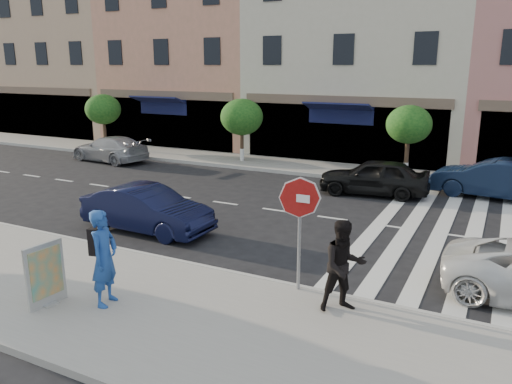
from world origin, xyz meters
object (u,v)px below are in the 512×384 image
(car_near_mid, at_px, (147,209))
(car_far_mid, at_px, (374,177))
(photographer, at_px, (104,258))
(stop_sign, at_px, (300,209))
(walker, at_px, (344,266))
(poster_board, at_px, (46,276))
(car_far_right, at_px, (494,179))
(car_far_left, at_px, (110,149))

(car_near_mid, height_order, car_far_mid, car_far_mid)
(photographer, bearing_deg, stop_sign, -65.91)
(walker, relative_size, car_near_mid, 0.45)
(poster_board, xyz_separation_m, car_far_right, (7.56, 13.69, -0.04))
(stop_sign, relative_size, car_far_mid, 0.60)
(walker, bearing_deg, car_far_mid, 62.36)
(stop_sign, xyz_separation_m, photographer, (-3.17, -2.34, -0.81))
(car_far_right, bearing_deg, walker, -3.98)
(photographer, height_order, poster_board, photographer)
(car_far_mid, relative_size, car_far_right, 0.92)
(stop_sign, xyz_separation_m, walker, (1.12, -0.46, -0.88))
(stop_sign, bearing_deg, car_near_mid, 159.50)
(car_near_mid, xyz_separation_m, car_far_mid, (4.91, 7.30, 0.02))
(car_near_mid, bearing_deg, photographer, -148.88)
(walker, height_order, car_far_left, walker)
(poster_board, relative_size, car_far_left, 0.29)
(car_far_right, bearing_deg, car_far_mid, -62.41)
(stop_sign, bearing_deg, car_far_mid, 93.16)
(walker, bearing_deg, car_far_right, 40.33)
(car_far_mid, distance_m, car_far_right, 4.35)
(walker, distance_m, poster_board, 5.84)
(stop_sign, height_order, car_far_left, stop_sign)
(walker, relative_size, poster_board, 1.41)
(poster_board, distance_m, car_far_right, 15.64)
(photographer, distance_m, car_far_left, 16.62)
(stop_sign, relative_size, walker, 1.35)
(poster_board, distance_m, car_far_mid, 12.67)
(stop_sign, distance_m, car_far_right, 11.35)
(stop_sign, height_order, car_far_mid, stop_sign)
(walker, relative_size, car_far_left, 0.41)
(car_far_left, height_order, car_far_mid, car_far_mid)
(walker, height_order, car_far_mid, walker)
(poster_board, xyz_separation_m, car_far_mid, (3.47, 12.19, -0.08))
(poster_board, relative_size, car_near_mid, 0.32)
(photographer, xyz_separation_m, car_near_mid, (-2.45, 4.31, -0.46))
(photographer, relative_size, walker, 1.07)
(car_far_left, relative_size, car_far_mid, 1.09)
(photographer, bearing_deg, car_far_mid, -24.32)
(car_far_mid, bearing_deg, stop_sign, -3.19)
(stop_sign, height_order, car_far_right, stop_sign)
(walker, xyz_separation_m, poster_board, (-5.29, -2.46, -0.29))
(photographer, height_order, car_far_mid, photographer)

